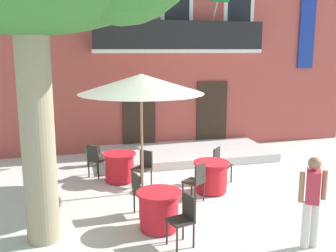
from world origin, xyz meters
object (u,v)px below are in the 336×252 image
(cafe_table_middle, at_px, (120,167))
(cafe_chair_near_tree_0, at_px, (196,180))
(cafe_umbrella, at_px, (141,84))
(cafe_chair_middle_1, at_px, (95,158))
(cafe_chair_middle_0, at_px, (144,166))
(ground_planter_left, at_px, (91,154))
(pedestrian_near_entrance, at_px, (312,197))
(cafe_chair_near_tree_1, at_px, (220,163))
(cafe_table_near_tree, at_px, (211,177))
(cafe_chair_front_1, at_px, (184,217))
(cafe_chair_front_0, at_px, (141,191))
(cafe_table_front, at_px, (159,210))

(cafe_table_middle, bearing_deg, cafe_chair_near_tree_0, -51.38)
(cafe_umbrella, bearing_deg, cafe_chair_middle_1, 125.01)
(cafe_chair_middle_0, height_order, cafe_umbrella, cafe_umbrella)
(cafe_chair_middle_0, distance_m, cafe_umbrella, 2.13)
(ground_planter_left, distance_m, pedestrian_near_entrance, 6.81)
(cafe_chair_near_tree_1, height_order, cafe_umbrella, cafe_umbrella)
(ground_planter_left, bearing_deg, cafe_table_near_tree, -47.78)
(cafe_table_near_tree, height_order, cafe_table_middle, same)
(cafe_chair_near_tree_1, xyz_separation_m, cafe_chair_front_1, (-1.85, -2.93, 0.00))
(cafe_chair_near_tree_1, relative_size, cafe_chair_front_0, 1.00)
(cafe_table_near_tree, distance_m, cafe_chair_near_tree_1, 0.77)
(cafe_umbrella, bearing_deg, cafe_chair_near_tree_1, 5.57)
(ground_planter_left, bearing_deg, cafe_table_middle, -68.45)
(cafe_table_front, bearing_deg, pedestrian_near_entrance, -29.04)
(cafe_chair_middle_1, bearing_deg, cafe_table_near_tree, -34.93)
(cafe_umbrella, xyz_separation_m, ground_planter_left, (-1.05, 2.54, -2.25))
(cafe_chair_middle_1, relative_size, cafe_umbrella, 0.31)
(cafe_table_front, height_order, cafe_chair_front_1, cafe_chair_front_1)
(cafe_chair_near_tree_0, relative_size, cafe_chair_front_0, 1.00)
(cafe_chair_near_tree_1, distance_m, cafe_chair_front_0, 2.79)
(cafe_chair_near_tree_1, bearing_deg, cafe_chair_front_1, -122.29)
(cafe_chair_near_tree_1, xyz_separation_m, cafe_table_front, (-2.13, -2.23, -0.14))
(cafe_table_near_tree, bearing_deg, cafe_table_middle, 146.58)
(cafe_chair_middle_0, bearing_deg, cafe_chair_near_tree_0, -54.47)
(cafe_table_front, height_order, cafe_umbrella, cafe_umbrella)
(cafe_chair_near_tree_0, height_order, ground_planter_left, cafe_chair_near_tree_0)
(cafe_chair_middle_1, height_order, pedestrian_near_entrance, pedestrian_near_entrance)
(cafe_table_front, height_order, ground_planter_left, cafe_table_front)
(cafe_table_front, relative_size, cafe_chair_front_0, 0.95)
(cafe_table_near_tree, xyz_separation_m, pedestrian_near_entrance, (0.71, -2.95, 0.53))
(cafe_table_front, relative_size, cafe_umbrella, 0.30)
(cafe_table_middle, relative_size, cafe_chair_front_1, 0.95)
(cafe_chair_middle_0, height_order, cafe_chair_front_0, same)
(cafe_chair_middle_0, xyz_separation_m, ground_planter_left, (-1.16, 2.12, -0.17))
(cafe_chair_near_tree_1, bearing_deg, cafe_chair_front_0, -147.29)
(cafe_table_middle, distance_m, cafe_umbrella, 2.45)
(cafe_table_middle, xyz_separation_m, ground_planter_left, (-0.63, 1.59, -0.03))
(cafe_table_near_tree, bearing_deg, pedestrian_near_entrance, -76.52)
(cafe_table_front, bearing_deg, cafe_chair_front_0, 106.29)
(cafe_table_near_tree, relative_size, cafe_table_front, 1.00)
(cafe_chair_near_tree_1, distance_m, cafe_table_front, 3.09)
(cafe_table_near_tree, xyz_separation_m, cafe_chair_middle_1, (-2.61, 1.82, 0.14))
(cafe_chair_front_0, relative_size, pedestrian_near_entrance, 0.56)
(cafe_chair_front_1, distance_m, pedestrian_near_entrance, 2.22)
(cafe_chair_near_tree_1, relative_size, cafe_chair_middle_0, 1.00)
(ground_planter_left, relative_size, pedestrian_near_entrance, 0.39)
(cafe_chair_front_0, relative_size, cafe_umbrella, 0.31)
(cafe_chair_near_tree_0, distance_m, cafe_chair_front_0, 1.39)
(cafe_table_near_tree, bearing_deg, cafe_chair_middle_1, 145.07)
(cafe_chair_middle_0, distance_m, cafe_chair_front_1, 3.15)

